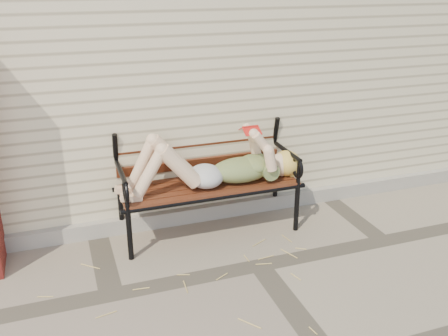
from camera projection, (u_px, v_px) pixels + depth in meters
name	position (u px, v px, depth m)	size (l,w,h in m)	color
ground	(260.00, 265.00, 4.26)	(80.00, 80.00, 0.00)	gray
house_wall	(170.00, 42.00, 6.33)	(8.00, 4.00, 3.00)	beige
foundation_strip	(222.00, 210.00, 5.08)	(8.00, 0.10, 0.15)	gray
garden_bench	(205.00, 164.00, 4.67)	(1.81, 0.72, 1.17)	black
reading_woman	(211.00, 165.00, 4.53)	(1.71, 0.39, 0.54)	#0B404E
straw_scatter	(175.00, 309.00, 3.70)	(3.03, 1.73, 0.01)	tan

